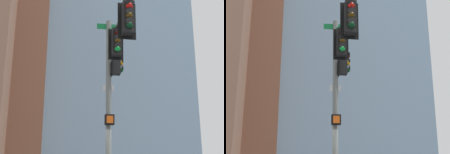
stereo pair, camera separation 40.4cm
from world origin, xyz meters
TOP-DOWN VIEW (x-y plane):
  - signal_pole_assembly at (0.91, -0.05)m, footprint 5.49×1.38m
  - building_glass_tower at (-57.80, 16.13)m, footprint 27.76×32.00m

SIDE VIEW (x-z plane):
  - signal_pole_assembly at x=0.91m, z-range 1.12..8.24m
  - building_glass_tower at x=-57.80m, z-range 0.00..61.18m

